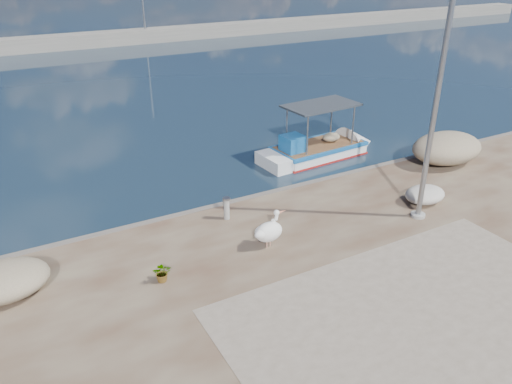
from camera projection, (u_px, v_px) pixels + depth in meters
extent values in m
plane|color=#162635|center=(328.00, 294.00, 12.77)|extent=(1400.00, 1400.00, 0.00)
cube|color=gray|center=(451.00, 338.00, 10.62)|extent=(9.00, 7.00, 0.01)
cube|color=gray|center=(58.00, 42.00, 43.99)|extent=(120.00, 2.20, 1.20)
cube|color=white|center=(318.00, 155.00, 21.29)|extent=(5.63, 2.19, 0.90)
cube|color=#165592|center=(319.00, 146.00, 21.11)|extent=(4.09, 2.14, 0.13)
cube|color=maroon|center=(318.00, 156.00, 21.31)|extent=(4.09, 2.12, 0.11)
cube|color=#165592|center=(293.00, 144.00, 20.27)|extent=(0.91, 0.91, 0.67)
cube|color=#252A30|center=(321.00, 105.00, 20.34)|extent=(3.15, 1.93, 0.08)
cylinder|color=tan|center=(267.00, 243.00, 13.79)|extent=(0.03, 0.03, 0.27)
cylinder|color=tan|center=(270.00, 242.00, 13.87)|extent=(0.03, 0.03, 0.27)
ellipsoid|color=white|center=(269.00, 232.00, 13.68)|extent=(0.89, 0.66, 0.57)
cylinder|color=white|center=(275.00, 220.00, 13.70)|extent=(0.21, 0.14, 0.49)
sphere|color=white|center=(277.00, 213.00, 13.63)|extent=(0.16, 0.16, 0.16)
cone|color=#FF8D63|center=(282.00, 212.00, 13.76)|extent=(0.40, 0.17, 0.12)
cylinder|color=gray|center=(435.00, 107.00, 13.93)|extent=(0.16, 0.16, 7.00)
cylinder|color=gray|center=(418.00, 215.00, 15.44)|extent=(0.44, 0.44, 0.10)
cylinder|color=gray|center=(227.00, 209.00, 15.19)|extent=(0.18, 0.18, 0.69)
cylinder|color=gray|center=(226.00, 199.00, 15.03)|extent=(0.24, 0.24, 0.06)
imported|color=#33722D|center=(162.00, 272.00, 12.34)|extent=(0.57, 0.53, 0.51)
ellipsoid|color=tan|center=(4.00, 281.00, 11.78)|extent=(2.06, 1.60, 0.80)
ellipsoid|color=beige|center=(425.00, 194.00, 16.25)|extent=(1.42, 1.06, 0.53)
ellipsoid|color=tan|center=(447.00, 148.00, 19.18)|extent=(2.96, 2.11, 1.16)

